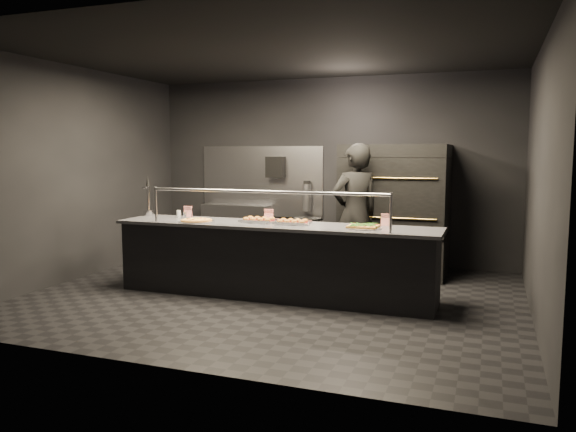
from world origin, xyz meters
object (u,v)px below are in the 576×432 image
(square_pizza, at_px, (363,227))
(towel_dispenser, at_px, (276,167))
(service_counter, at_px, (274,260))
(pizza_oven, at_px, (396,209))
(fire_extinguisher, at_px, (307,197))
(beer_tap, at_px, (148,204))
(slider_tray_b, at_px, (292,222))
(prep_shelf, at_px, (237,230))
(trash_bin, at_px, (307,241))
(round_pizza, at_px, (196,221))
(slider_tray_a, at_px, (259,220))
(worker, at_px, (355,214))

(square_pizza, bearing_deg, towel_dispenser, 130.19)
(service_counter, bearing_deg, pizza_oven, 57.73)
(fire_extinguisher, distance_m, beer_tap, 2.72)
(slider_tray_b, bearing_deg, square_pizza, -3.83)
(service_counter, height_order, prep_shelf, service_counter)
(towel_dispenser, relative_size, square_pizza, 0.80)
(prep_shelf, distance_m, trash_bin, 1.37)
(service_counter, xyz_separation_m, round_pizza, (-1.00, -0.15, 0.47))
(pizza_oven, height_order, slider_tray_a, pizza_oven)
(pizza_oven, distance_m, beer_tap, 3.58)
(slider_tray_b, bearing_deg, towel_dispenser, 115.74)
(towel_dispenser, relative_size, fire_extinguisher, 0.69)
(fire_extinguisher, xyz_separation_m, worker, (1.13, -1.33, -0.10))
(towel_dispenser, height_order, slider_tray_a, towel_dispenser)
(slider_tray_a, xyz_separation_m, square_pizza, (1.37, -0.10, -0.01))
(slider_tray_b, height_order, trash_bin, slider_tray_b)
(fire_extinguisher, height_order, beer_tap, beer_tap)
(fire_extinguisher, bearing_deg, slider_tray_b, -76.13)
(worker, bearing_deg, round_pizza, -6.88)
(prep_shelf, relative_size, towel_dispenser, 3.43)
(towel_dispenser, bearing_deg, fire_extinguisher, 1.04)
(fire_extinguisher, height_order, worker, worker)
(square_pizza, bearing_deg, trash_bin, 123.06)
(service_counter, distance_m, fire_extinguisher, 2.50)
(round_pizza, height_order, trash_bin, round_pizza)
(service_counter, bearing_deg, round_pizza, -171.51)
(square_pizza, bearing_deg, pizza_oven, 88.05)
(round_pizza, bearing_deg, fire_extinguisher, 75.68)
(trash_bin, height_order, worker, worker)
(beer_tap, height_order, worker, worker)
(service_counter, height_order, round_pizza, service_counter)
(round_pizza, xyz_separation_m, slider_tray_b, (1.23, 0.19, 0.01))
(round_pizza, bearing_deg, slider_tray_b, 8.82)
(service_counter, relative_size, fire_extinguisher, 8.12)
(service_counter, xyz_separation_m, towel_dispenser, (-0.90, 2.39, 1.09))
(prep_shelf, xyz_separation_m, fire_extinguisher, (1.25, 0.08, 0.61))
(service_counter, relative_size, trash_bin, 5.50)
(slider_tray_a, bearing_deg, beer_tap, 176.18)
(service_counter, height_order, slider_tray_a, service_counter)
(slider_tray_b, relative_size, trash_bin, 0.64)
(service_counter, bearing_deg, prep_shelf, 124.59)
(service_counter, bearing_deg, worker, 54.10)
(slider_tray_b, height_order, square_pizza, slider_tray_b)
(service_counter, height_order, beer_tap, beer_tap)
(beer_tap, height_order, slider_tray_a, beer_tap)
(square_pizza, bearing_deg, prep_shelf, 139.46)
(prep_shelf, xyz_separation_m, worker, (2.38, -1.25, 0.51))
(slider_tray_b, distance_m, worker, 1.17)
(towel_dispenser, height_order, worker, worker)
(pizza_oven, relative_size, fire_extinguisher, 3.78)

